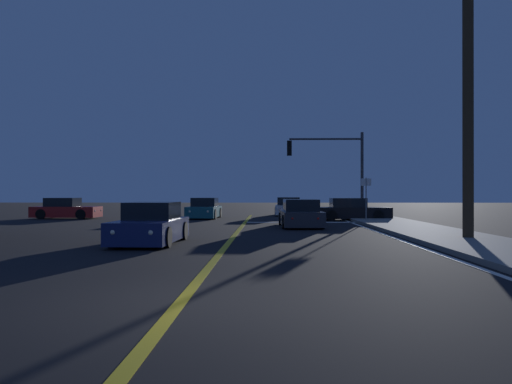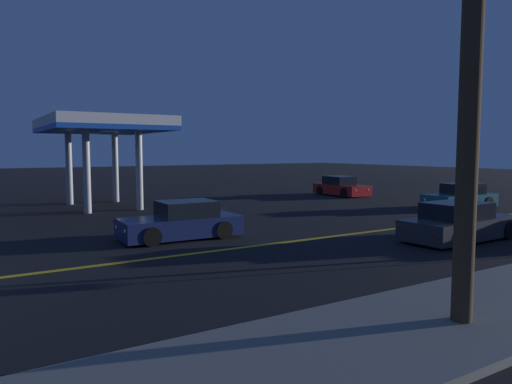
% 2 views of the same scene
% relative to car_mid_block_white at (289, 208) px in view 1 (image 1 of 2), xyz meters
% --- Properties ---
extents(ground_plane, '(160.00, 160.00, 0.00)m').
position_rel_car_mid_block_white_xyz_m(ground_plane, '(-2.80, -29.70, -0.58)').
color(ground_plane, black).
extents(sidewalk_right, '(3.20, 40.11, 0.15)m').
position_rel_car_mid_block_white_xyz_m(sidewalk_right, '(4.96, -18.56, -0.51)').
color(sidewalk_right, slate).
rests_on(sidewalk_right, ground).
extents(lane_line_center, '(0.20, 37.88, 0.01)m').
position_rel_car_mid_block_white_xyz_m(lane_line_center, '(-2.80, -18.56, -0.58)').
color(lane_line_center, gold).
rests_on(lane_line_center, ground).
extents(lane_line_edge_right, '(0.16, 37.88, 0.01)m').
position_rel_car_mid_block_white_xyz_m(lane_line_edge_right, '(3.11, -18.56, -0.58)').
color(lane_line_edge_right, silver).
rests_on(lane_line_edge_right, ground).
extents(stop_bar, '(6.16, 0.50, 0.01)m').
position_rel_car_mid_block_white_xyz_m(stop_bar, '(0.28, -8.92, -0.58)').
color(stop_bar, silver).
rests_on(stop_bar, ground).
extents(car_mid_block_white, '(2.11, 4.43, 1.34)m').
position_rel_car_mid_block_white_xyz_m(car_mid_block_white, '(0.00, 0.00, 0.00)').
color(car_mid_block_white, silver).
rests_on(car_mid_block_white, ground).
extents(car_parked_curb_navy, '(1.93, 4.30, 1.34)m').
position_rel_car_mid_block_white_xyz_m(car_parked_curb_navy, '(-5.33, -20.80, -0.00)').
color(car_parked_curb_navy, navy).
rests_on(car_parked_curb_navy, ground).
extents(car_following_oncoming_black, '(4.56, 1.99, 1.34)m').
position_rel_car_mid_block_white_xyz_m(car_following_oncoming_black, '(3.57, -6.26, 0.00)').
color(car_following_oncoming_black, black).
rests_on(car_following_oncoming_black, ground).
extents(car_lead_oncoming_teal, '(2.01, 4.23, 1.34)m').
position_rel_car_mid_block_white_xyz_m(car_lead_oncoming_teal, '(-5.67, -4.42, -0.00)').
color(car_lead_oncoming_teal, '#195960').
rests_on(car_lead_oncoming_teal, ground).
extents(car_far_approaching_red, '(4.19, 1.95, 1.34)m').
position_rel_car_mid_block_white_xyz_m(car_far_approaching_red, '(-14.55, -5.05, -0.00)').
color(car_far_approaching_red, maroon).
rests_on(car_far_approaching_red, ground).
extents(car_side_waiting_charcoal, '(2.05, 4.75, 1.34)m').
position_rel_car_mid_block_white_xyz_m(car_side_waiting_charcoal, '(0.06, -12.63, 0.00)').
color(car_side_waiting_charcoal, '#2D2D33').
rests_on(car_side_waiting_charcoal, ground).
extents(traffic_signal_near_right, '(4.61, 0.28, 5.32)m').
position_rel_car_mid_block_white_xyz_m(traffic_signal_near_right, '(2.42, -6.62, 3.02)').
color(traffic_signal_near_right, '#38383D').
rests_on(traffic_signal_near_right, ground).
extents(utility_pole_right, '(1.92, 0.36, 10.18)m').
position_rel_car_mid_block_white_xyz_m(utility_pole_right, '(5.26, -19.97, 4.66)').
color(utility_pole_right, '#42301E').
rests_on(utility_pole_right, ground).
extents(street_sign_corner, '(0.56, 0.12, 2.49)m').
position_rel_car_mid_block_white_xyz_m(street_sign_corner, '(3.86, -9.42, 1.09)').
color(street_sign_corner, slate).
rests_on(street_sign_corner, ground).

